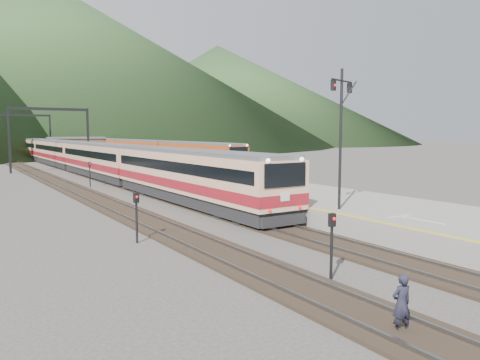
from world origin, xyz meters
TOP-DOWN VIEW (x-y plane):
  - track_main at (0.00, 40.00)m, footprint 2.60×200.00m
  - track_far at (-5.00, 40.00)m, footprint 2.60×200.00m
  - track_second at (11.50, 40.00)m, footprint 2.60×200.00m
  - platform at (5.60, 38.00)m, footprint 8.00×100.00m
  - gantry_near at (-2.85, 55.00)m, footprint 9.55×0.25m
  - gantry_far at (-2.85, 80.00)m, footprint 9.55×0.25m
  - station_shed at (5.60, 78.00)m, footprint 9.40×4.40m
  - hill_b at (30.00, 230.00)m, footprint 220.00×220.00m
  - hill_c at (110.00, 210.00)m, footprint 160.00×160.00m
  - main_train at (0.00, 53.68)m, footprint 3.11×85.07m
  - second_train at (11.50, 61.11)m, footprint 2.67×54.88m
  - signal_mast at (2.81, 10.21)m, footprint 2.10×0.84m
  - short_signal_a at (-3.49, 4.13)m, footprint 0.23×0.17m
  - short_signal_b at (-3.16, 35.68)m, footprint 0.26×0.23m
  - short_signal_c at (-7.14, 12.70)m, footprint 0.26×0.22m
  - worker at (-4.99, 0.10)m, footprint 0.61×0.46m

SIDE VIEW (x-z plane):
  - track_main at x=0.00m, z-range -0.05..0.18m
  - track_far at x=-5.00m, z-range -0.05..0.18m
  - track_second at x=11.50m, z-range -0.05..0.18m
  - platform at x=5.60m, z-range 0.00..1.00m
  - worker at x=-4.99m, z-range 0.00..1.52m
  - short_signal_a at x=-3.49m, z-range 0.33..2.60m
  - short_signal_b at x=-3.16m, z-range 0.33..2.60m
  - short_signal_c at x=-7.14m, z-range 0.33..2.60m
  - second_train at x=11.50m, z-range 0.23..3.49m
  - main_train at x=0.00m, z-range 0.23..4.02m
  - station_shed at x=5.60m, z-range 1.02..4.12m
  - signal_mast at x=2.81m, z-range 1.78..8.89m
  - gantry_near at x=-2.85m, z-range 1.59..9.59m
  - gantry_far at x=-2.85m, z-range 1.59..9.59m
  - hill_c at x=110.00m, z-range 0.00..50.00m
  - hill_b at x=30.00m, z-range 0.00..75.00m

